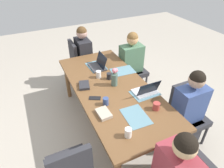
% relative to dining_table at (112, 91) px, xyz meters
% --- Properties ---
extents(ground_plane, '(10.00, 10.00, 0.00)m').
position_rel_dining_table_xyz_m(ground_plane, '(0.00, 0.00, -0.68)').
color(ground_plane, '#B2A899').
extents(dining_table, '(2.20, 0.99, 0.75)m').
position_rel_dining_table_xyz_m(dining_table, '(0.00, 0.00, 0.00)').
color(dining_table, brown).
rests_on(dining_table, ground_plane).
extents(chair_head_right_left_near, '(0.44, 0.44, 0.90)m').
position_rel_dining_table_xyz_m(chair_head_right_left_near, '(1.40, 0.05, -0.18)').
color(chair_head_right_left_near, '#2D2D33').
rests_on(chair_head_right_left_near, ground_plane).
extents(person_head_right_left_near, '(0.40, 0.36, 1.19)m').
position_rel_dining_table_xyz_m(person_head_right_left_near, '(1.34, -0.03, -0.15)').
color(person_head_right_left_near, '#2D2D33').
rests_on(person_head_right_left_near, ground_plane).
extents(chair_near_left_mid, '(0.44, 0.44, 0.90)m').
position_rel_dining_table_xyz_m(chair_near_left_mid, '(-0.63, -0.84, -0.18)').
color(chair_near_left_mid, '#2D2D33').
rests_on(chair_near_left_mid, ground_plane).
extents(person_near_left_mid, '(0.36, 0.40, 1.19)m').
position_rel_dining_table_xyz_m(person_near_left_mid, '(-0.71, -0.78, -0.15)').
color(person_near_left_mid, '#2D2D33').
rests_on(person_near_left_mid, ground_plane).
extents(chair_near_right_near, '(0.44, 0.44, 0.90)m').
position_rel_dining_table_xyz_m(chair_near_right_near, '(0.78, -0.78, -0.18)').
color(chair_near_right_near, '#2D2D33').
rests_on(chair_near_right_near, ground_plane).
extents(person_near_right_near, '(0.36, 0.40, 1.19)m').
position_rel_dining_table_xyz_m(person_near_right_near, '(0.71, -0.72, -0.15)').
color(person_near_right_near, '#2D2D33').
rests_on(person_near_right_near, ground_plane).
extents(flower_vase, '(0.09, 0.10, 0.27)m').
position_rel_dining_table_xyz_m(flower_vase, '(0.03, -0.05, 0.21)').
color(flower_vase, '#4C6B60').
rests_on(flower_vase, dining_table).
extents(placemat_head_right_left_near, '(0.37, 0.28, 0.00)m').
position_rel_dining_table_xyz_m(placemat_head_right_left_near, '(0.63, -0.01, 0.07)').
color(placemat_head_right_left_near, slate).
rests_on(placemat_head_right_left_near, dining_table).
extents(placemat_near_left_mid, '(0.27, 0.37, 0.00)m').
position_rel_dining_table_xyz_m(placemat_near_left_mid, '(-0.32, -0.34, 0.07)').
color(placemat_near_left_mid, slate).
rests_on(placemat_near_left_mid, dining_table).
extents(placemat_head_left_left_far, '(0.37, 0.28, 0.00)m').
position_rel_dining_table_xyz_m(placemat_head_left_left_far, '(-0.65, 0.00, 0.07)').
color(placemat_head_left_left_far, slate).
rests_on(placemat_head_left_left_far, dining_table).
extents(placemat_near_right_near, '(0.28, 0.38, 0.00)m').
position_rel_dining_table_xyz_m(placemat_near_right_near, '(0.32, -0.34, 0.07)').
color(placemat_near_right_near, slate).
rests_on(placemat_near_right_near, dining_table).
extents(laptop_head_right_left_near, '(0.32, 0.22, 0.21)m').
position_rel_dining_table_xyz_m(laptop_head_right_left_near, '(0.59, -0.04, 0.12)').
color(laptop_head_right_left_near, '#38383D').
rests_on(laptop_head_right_left_near, dining_table).
extents(laptop_near_left_mid, '(0.22, 0.32, 0.21)m').
position_rel_dining_table_xyz_m(laptop_near_left_mid, '(-0.32, -0.35, 0.12)').
color(laptop_near_left_mid, silver).
rests_on(laptop_near_left_mid, dining_table).
extents(coffee_mug_near_left, '(0.08, 0.08, 0.11)m').
position_rel_dining_table_xyz_m(coffee_mug_near_left, '(-0.86, 0.22, 0.12)').
color(coffee_mug_near_left, white).
rests_on(coffee_mug_near_left, dining_table).
extents(coffee_mug_near_right, '(0.07, 0.07, 0.11)m').
position_rel_dining_table_xyz_m(coffee_mug_near_right, '(0.31, 0.08, 0.13)').
color(coffee_mug_near_right, white).
rests_on(coffee_mug_near_right, dining_table).
extents(coffee_mug_centre_left, '(0.07, 0.07, 0.10)m').
position_rel_dining_table_xyz_m(coffee_mug_centre_left, '(-0.30, 0.23, 0.12)').
color(coffee_mug_centre_left, '#33477A').
rests_on(coffee_mug_centre_left, dining_table).
extents(coffee_mug_centre_right, '(0.09, 0.09, 0.09)m').
position_rel_dining_table_xyz_m(coffee_mug_centre_right, '(-0.64, -0.29, 0.12)').
color(coffee_mug_centre_right, '#AD3D38').
rests_on(coffee_mug_centre_right, dining_table).
extents(coffee_mug_far_left, '(0.07, 0.07, 0.10)m').
position_rel_dining_table_xyz_m(coffee_mug_far_left, '(0.20, -0.05, 0.12)').
color(coffee_mug_far_left, '#232328').
rests_on(coffee_mug_far_left, dining_table).
extents(book_red_cover, '(0.21, 0.15, 0.04)m').
position_rel_dining_table_xyz_m(book_red_cover, '(-0.46, 0.32, 0.09)').
color(book_red_cover, '#B2A38E').
rests_on(book_red_cover, dining_table).
extents(book_blue_cover, '(0.23, 0.19, 0.04)m').
position_rel_dining_table_xyz_m(book_blue_cover, '(0.18, 0.35, 0.09)').
color(book_blue_cover, '#28282D').
rests_on(book_blue_cover, dining_table).
extents(phone_black, '(0.13, 0.17, 0.01)m').
position_rel_dining_table_xyz_m(phone_black, '(-0.13, 0.31, 0.08)').
color(phone_black, black).
rests_on(phone_black, dining_table).
extents(phone_silver, '(0.16, 0.15, 0.01)m').
position_rel_dining_table_xyz_m(phone_silver, '(0.92, -0.21, 0.08)').
color(phone_silver, silver).
rests_on(phone_silver, dining_table).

